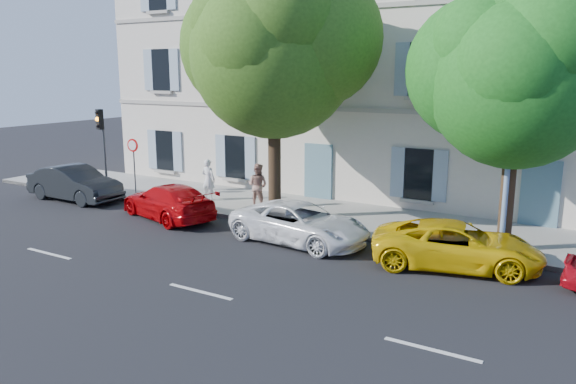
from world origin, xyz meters
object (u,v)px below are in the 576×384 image
Objects in this scene: tree_left at (274,55)px; pedestrian_a at (208,180)px; car_red_coupe at (168,201)px; car_dark_sedan at (75,183)px; pedestrian_b at (258,185)px; car_white_coupe at (300,223)px; traffic_light at (101,133)px; car_yellow_supercar at (457,245)px; road_sign at (133,155)px; street_lamp at (513,97)px; tree_right at (517,80)px.

pedestrian_a is at bearing 164.56° from tree_left.
tree_left is (3.72, 1.71, 5.42)m from car_red_coupe.
pedestrian_b is (7.87, 2.56, 0.28)m from car_dark_sedan.
car_red_coupe is at bearing 48.06° from pedestrian_b.
traffic_light is (-10.94, 1.56, 2.21)m from car_white_coupe.
car_yellow_supercar is 1.89× the size of road_sign.
road_sign is at bearing 12.43° from pedestrian_a.
car_dark_sedan is 0.56× the size of street_lamp.
tree_right is at bearing 86.56° from street_lamp.
tree_right is 2.12× the size of traffic_light.
road_sign is (-15.52, -0.12, -3.30)m from tree_right.
street_lamp reaches higher than car_white_coupe.
car_yellow_supercar is at bearing 107.30° from car_red_coupe.
car_red_coupe is 5.74m from traffic_light.
road_sign is 0.31× the size of street_lamp.
car_yellow_supercar is 2.71× the size of pedestrian_a.
car_white_coupe is 1.26× the size of traffic_light.
pedestrian_b is at bearing 175.23° from tree_right.
street_lamp is at bearing -44.31° from car_yellow_supercar.
car_dark_sedan is 1.83× the size of road_sign.
tree_left is (-7.15, 1.62, 5.43)m from car_yellow_supercar.
car_dark_sedan reaches higher than car_white_coupe.
car_dark_sedan is 0.97× the size of car_white_coupe.
tree_left is at bearing 54.65° from car_white_coupe.
tree_right is 17.10m from traffic_light.
tree_right reaches higher than pedestrian_a.
traffic_light is at bearing 87.35° from car_white_coupe.
car_white_coupe is 4.67m from pedestrian_b.
road_sign is at bearing 83.50° from car_white_coupe.
car_dark_sedan is at bearing -175.39° from street_lamp.
tree_left reaches higher than car_white_coupe.
car_yellow_supercar is 9.13m from tree_left.
car_yellow_supercar is 9.08m from pedestrian_b.
car_yellow_supercar is 5.08m from tree_right.
street_lamp is (15.50, -0.24, 2.84)m from road_sign.
car_dark_sedan is at bearing -75.78° from car_red_coupe.
road_sign is (1.95, 1.64, 1.20)m from car_dark_sedan.
car_red_coupe is 2.60× the size of pedestrian_b.
car_yellow_supercar is 16.19m from traffic_light.
pedestrian_b is at bearing 143.42° from tree_left.
car_red_coupe is at bearing 93.35° from pedestrian_a.
traffic_light reaches higher than car_dark_sedan.
street_lamp reaches higher than road_sign.
tree_right reaches higher than traffic_light.
pedestrian_a is (-0.29, 2.81, 0.36)m from car_red_coupe.
tree_left is 1.16× the size of tree_right.
road_sign reaches higher than car_red_coupe.
car_white_coupe is 1.89× the size of road_sign.
car_red_coupe is 0.58× the size of tree_right.
car_white_coupe is 7.48m from street_lamp.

